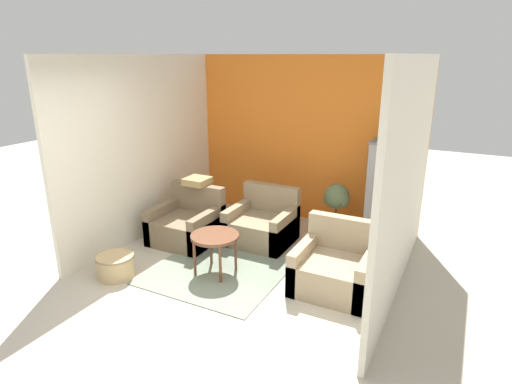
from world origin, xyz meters
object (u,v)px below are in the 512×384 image
Objects in this scene: birdcage at (383,195)px; armchair_right at (336,269)px; coffee_table at (215,239)px; parrot at (389,133)px; armchair_left at (187,225)px; armchair_middle at (262,225)px; wicker_basket at (116,265)px; potted_plant at (336,202)px.

armchair_right is at bearing -96.59° from birdcage.
coffee_table is 2.74m from parrot.
armchair_right is at bearing -7.66° from armchair_left.
armchair_middle is (0.09, 1.13, -0.21)m from coffee_table.
wicker_basket is (-2.66, -2.53, -1.45)m from parrot.
armchair_left is 0.59× the size of birdcage.
potted_plant is at bearing 33.08° from armchair_left.
potted_plant reaches higher than armchair_left.
armchair_right is 3.62× the size of parrot.
armchair_left is 3.11m from parrot.
armchair_right is at bearing -72.68° from potted_plant.
coffee_table is 1.29× the size of wicker_basket.
parrot reaches higher than coffee_table.
armchair_left is at bearing -153.45° from birdcage.
armchair_middle is at bearing -153.10° from birdcage.
armchair_right is 1.09× the size of potted_plant.
parrot is at bearing 26.59° from armchair_left.
parrot is (1.61, 1.90, 1.14)m from coffee_table.
coffee_table is at bearing 30.90° from wicker_basket.
parrot is (0.18, 1.57, 1.35)m from armchair_right.
armchair_left and armchair_right have the same top height.
armchair_middle is at bearing 57.02° from wicker_basket.
birdcage is at bearing 26.90° from armchair_middle.
parrot is at bearing 43.56° from wicker_basket.
armchair_right is at bearing 21.21° from wicker_basket.
potted_plant reaches higher than wicker_basket.
coffee_table is at bearing -117.29° from potted_plant.
armchair_left and armchair_middle have the same top height.
wicker_basket is at bearing -136.44° from parrot.
armchair_left is at bearing -146.92° from potted_plant.
birdcage is (1.61, 1.90, 0.25)m from coffee_table.
wicker_basket is (-1.05, -0.63, -0.31)m from coffee_table.
parrot reaches higher than armchair_middle.
birdcage is 6.17× the size of parrot.
parrot is 1.26m from potted_plant.
birdcage is 0.89m from parrot.
armchair_right is 1.91× the size of wicker_basket.
armchair_middle is 1.16m from potted_plant.
parrot is 0.53× the size of wicker_basket.
armchair_right and armchair_middle have the same top height.
birdcage reaches higher than armchair_middle.
armchair_middle is at bearing 85.44° from coffee_table.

